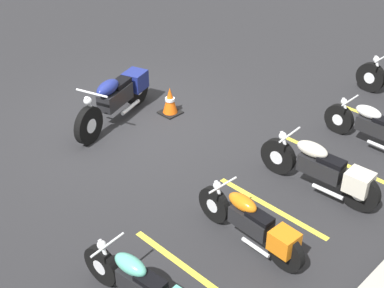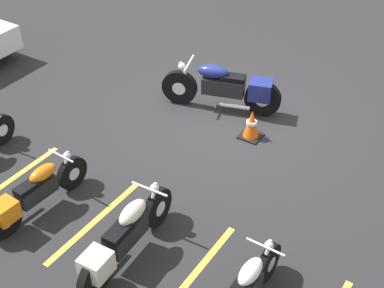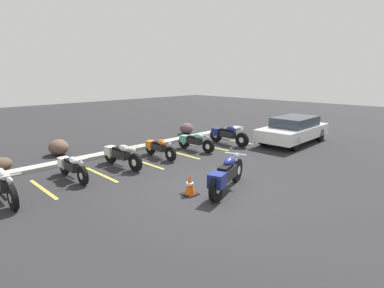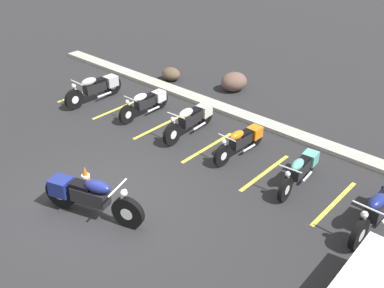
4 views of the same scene
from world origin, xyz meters
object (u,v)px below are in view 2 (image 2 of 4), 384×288
Objects in this scene: motorcycle_navy_featured at (227,87)px; traffic_cone at (252,125)px; parked_bike_2 at (123,238)px; parked_bike_3 at (34,193)px.

traffic_cone is at bearing 128.82° from motorcycle_navy_featured.
parked_bike_2 is (-0.81, 4.25, -0.06)m from motorcycle_navy_featured.
parked_bike_2 is at bearing 88.95° from traffic_cone.
parked_bike_2 is 1.10× the size of parked_bike_3.
parked_bike_3 is (0.96, 4.25, -0.10)m from motorcycle_navy_featured.
motorcycle_navy_featured is 4.36m from parked_bike_3.
motorcycle_navy_featured is at bearing 7.42° from parked_bike_2.
motorcycle_navy_featured is at bearing -33.14° from traffic_cone.
motorcycle_navy_featured is at bearing -10.09° from parked_bike_3.
parked_bike_3 reaches higher than traffic_cone.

